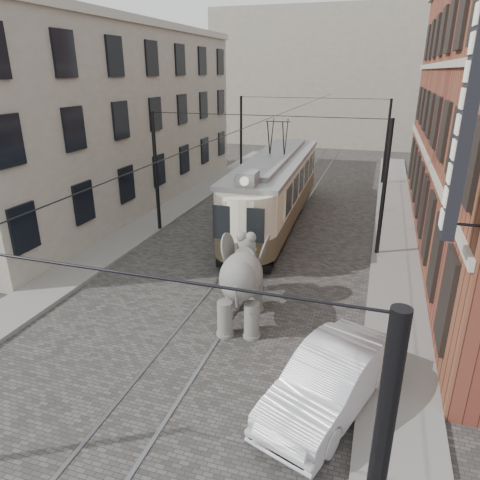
% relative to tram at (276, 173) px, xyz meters
% --- Properties ---
extents(ground, '(120.00, 120.00, 0.00)m').
position_rel_tram_xyz_m(ground, '(0.25, -9.25, -2.71)').
color(ground, '#4A4744').
extents(tram_rails, '(1.54, 80.00, 0.02)m').
position_rel_tram_xyz_m(tram_rails, '(0.25, -9.25, -2.70)').
color(tram_rails, slate).
rests_on(tram_rails, ground).
extents(sidewalk_right, '(2.00, 60.00, 0.15)m').
position_rel_tram_xyz_m(sidewalk_right, '(6.25, -9.25, -2.63)').
color(sidewalk_right, slate).
rests_on(sidewalk_right, ground).
extents(sidewalk_left, '(2.00, 60.00, 0.15)m').
position_rel_tram_xyz_m(sidewalk_left, '(-6.25, -9.25, -2.63)').
color(sidewalk_left, slate).
rests_on(sidewalk_left, ground).
extents(stucco_building, '(7.00, 24.00, 10.00)m').
position_rel_tram_xyz_m(stucco_building, '(-10.75, 0.75, 2.29)').
color(stucco_building, gray).
rests_on(stucco_building, ground).
extents(distant_block, '(28.00, 10.00, 14.00)m').
position_rel_tram_xyz_m(distant_block, '(0.25, 30.75, 4.29)').
color(distant_block, gray).
rests_on(distant_block, ground).
extents(catenary, '(11.00, 30.20, 6.00)m').
position_rel_tram_xyz_m(catenary, '(0.05, -4.25, 0.29)').
color(catenary, black).
rests_on(catenary, ground).
extents(tram, '(3.32, 13.75, 5.42)m').
position_rel_tram_xyz_m(tram, '(0.00, 0.00, 0.00)').
color(tram, beige).
rests_on(tram, ground).
extents(elephant, '(3.13, 4.62, 2.60)m').
position_rel_tram_xyz_m(elephant, '(1.34, -10.47, -1.41)').
color(elephant, '#63615C').
rests_on(elephant, ground).
extents(parked_car, '(3.14, 4.99, 1.55)m').
position_rel_tram_xyz_m(parked_car, '(4.56, -13.58, -1.93)').
color(parked_car, silver).
rests_on(parked_car, ground).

